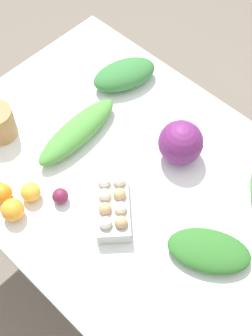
% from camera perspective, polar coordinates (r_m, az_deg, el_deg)
% --- Properties ---
extents(ground_plane, '(8.00, 8.00, 0.00)m').
position_cam_1_polar(ground_plane, '(2.42, 0.00, -10.02)').
color(ground_plane, '#70665B').
extents(dining_table, '(1.42, 1.03, 0.77)m').
position_cam_1_polar(dining_table, '(1.82, 0.00, -1.85)').
color(dining_table, silver).
rests_on(dining_table, ground_plane).
extents(cabbage_purple, '(0.17, 0.17, 0.17)m').
position_cam_1_polar(cabbage_purple, '(1.72, 6.69, 3.10)').
color(cabbage_purple, '#6B2366').
rests_on(cabbage_purple, dining_table).
extents(egg_carton, '(0.26, 0.26, 0.09)m').
position_cam_1_polar(egg_carton, '(1.62, -1.64, -4.58)').
color(egg_carton, '#B7B7B2').
rests_on(egg_carton, dining_table).
extents(greens_bunch_beet_tops, '(0.23, 0.31, 0.09)m').
position_cam_1_polar(greens_bunch_beet_tops, '(1.98, -0.20, 11.31)').
color(greens_bunch_beet_tops, '#337538').
rests_on(greens_bunch_beet_tops, dining_table).
extents(greens_bunch_chard, '(0.14, 0.41, 0.08)m').
position_cam_1_polar(greens_bunch_chard, '(1.80, -5.95, 4.46)').
color(greens_bunch_chard, '#4C933D').
rests_on(greens_bunch_chard, dining_table).
extents(greens_bunch_dandelion, '(0.32, 0.28, 0.06)m').
position_cam_1_polar(greens_bunch_dandelion, '(1.58, 10.08, -9.90)').
color(greens_bunch_dandelion, '#2D6B28').
rests_on(greens_bunch_dandelion, dining_table).
extents(beet_root, '(0.06, 0.06, 0.06)m').
position_cam_1_polar(beet_root, '(1.67, -8.01, -3.41)').
color(beet_root, maroon).
rests_on(beet_root, dining_table).
extents(orange_1, '(0.07, 0.07, 0.07)m').
position_cam_1_polar(orange_1, '(1.71, -14.86, -2.98)').
color(orange_1, orange).
rests_on(orange_1, dining_table).
extents(orange_2, '(0.08, 0.08, 0.08)m').
position_cam_1_polar(orange_2, '(1.66, -13.67, -4.98)').
color(orange_2, orange).
rests_on(orange_2, dining_table).
extents(orange_3, '(0.07, 0.07, 0.07)m').
position_cam_1_polar(orange_3, '(1.69, -11.54, -2.89)').
color(orange_3, '#F9A833').
rests_on(orange_3, dining_table).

